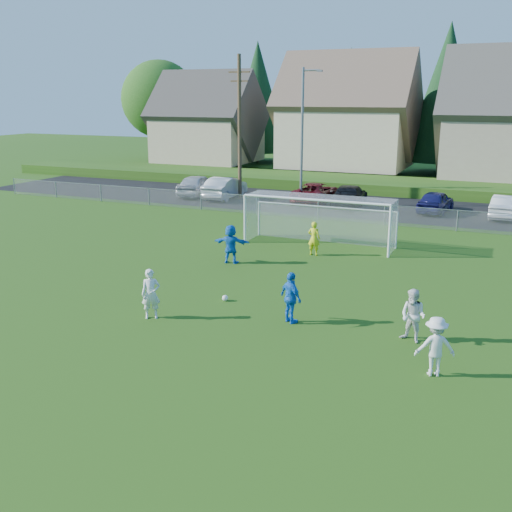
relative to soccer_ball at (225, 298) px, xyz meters
The scene contains 22 objects.
ground 6.56m from the soccer_ball, 84.79° to the right, with size 160.00×160.00×0.00m, color #193D0C.
asphalt_lot 20.98m from the soccer_ball, 88.37° to the left, with size 60.00×60.00×0.00m, color black.
grass_embankment 28.48m from the soccer_ball, 88.80° to the left, with size 70.00×6.00×0.80m, color #1E420F.
soccer_ball is the anchor object (origin of this frame).
player_white_a 3.03m from the soccer_ball, 120.77° to the right, with size 0.62×0.41×1.70m, color silver.
player_white_b 6.99m from the soccer_ball, ahead, with size 0.81×0.63×1.66m, color silver.
player_white_c 8.43m from the soccer_ball, 21.93° to the right, with size 1.06×0.61×1.65m, color silver.
player_blue_a 3.22m from the soccer_ball, 19.87° to the right, with size 1.01×0.42×1.73m, color blue.
player_blue_b 5.20m from the soccer_ball, 113.29° to the left, with size 1.61×0.51×1.74m, color blue.
goalkeeper 7.57m from the soccer_ball, 82.82° to the left, with size 0.59×0.38×1.60m, color yellow.
car_a 23.82m from the soccer_ball, 121.23° to the left, with size 1.89×4.70×1.60m, color #AFB1B7.
car_b 22.48m from the soccer_ball, 116.32° to the left, with size 1.65×4.74×1.56m, color silver.
car_c 21.41m from the soccer_ball, 99.07° to the left, with size 2.32×5.04×1.40m, color #550911.
car_d 20.69m from the soccer_ball, 92.40° to the left, with size 2.01×4.95×1.44m, color black.
car_e 21.24m from the soccer_ball, 77.01° to the left, with size 1.65×4.10×1.40m, color #16174F.
car_f 22.43m from the soccer_ball, 66.46° to the left, with size 1.49×4.27×1.41m, color white.
soccer_goal 9.66m from the soccer_ball, 86.42° to the left, with size 7.42×1.90×2.50m.
chainlink_fence 15.49m from the soccer_ball, 87.80° to the left, with size 52.06×0.06×1.20m.
streetlight 20.40m from the soccer_ball, 101.19° to the left, with size 1.38×0.18×9.00m.
utility_pole 22.89m from the soccer_ball, 113.51° to the left, with size 1.60×0.26×10.00m.
houses_row 36.74m from the soccer_ball, 85.91° to the left, with size 53.90×11.45×13.27m.
tree_row 42.78m from the soccer_ball, 87.77° to the left, with size 65.98×12.36×13.80m.
Camera 1 is at (8.67, -11.99, 7.28)m, focal length 42.00 mm.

